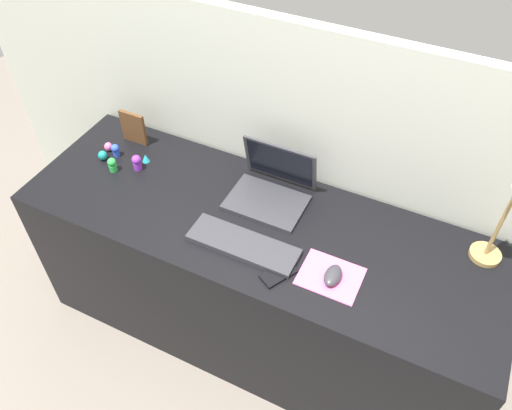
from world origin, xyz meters
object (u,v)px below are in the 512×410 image
Objects in this scene: cell_phone at (279,273)px; toy_figurine_pink at (108,147)px; toy_figurine_purple at (137,162)px; desk_lamp at (501,226)px; toy_figurine_teal at (103,156)px; toy_figurine_green at (113,164)px; toy_figurine_cyan at (146,158)px; laptop at (272,185)px; picture_frame at (133,128)px; mouse at (333,276)px; keyboard at (243,244)px; toy_figurine_blue at (116,150)px.

cell_phone is 0.98m from toy_figurine_pink.
toy_figurine_purple is 0.19m from toy_figurine_pink.
toy_figurine_teal is (-1.54, -0.14, -0.17)m from desk_lamp.
toy_figurine_green is 0.92× the size of toy_figurine_purple.
toy_figurine_teal is at bearing -174.83° from toy_figurine_purple.
toy_figurine_purple reaches higher than cell_phone.
toy_figurine_cyan is at bearing -172.77° from cell_phone.
laptop reaches higher than toy_figurine_pink.
picture_frame is at bearing 72.16° from toy_figurine_teal.
mouse is 0.57m from desk_lamp.
toy_figurine_purple is (-0.59, 0.18, 0.03)m from keyboard.
toy_figurine_blue is at bearing 163.53° from keyboard.
toy_figurine_pink is (-0.77, 0.23, 0.01)m from keyboard.
keyboard reaches higher than cell_phone.
toy_figurine_blue is (-0.13, -0.02, 0.01)m from toy_figurine_cyan.
picture_frame is at bearing -175.36° from cell_phone.
toy_figurine_teal is at bearing 156.72° from toy_figurine_green.
toy_figurine_green reaches higher than mouse.
cell_phone is 0.86m from toy_figurine_green.
toy_figurine_cyan is 0.55× the size of toy_figurine_green.
toy_figurine_blue reaches higher than mouse.
toy_figurine_green is 0.14m from toy_figurine_pink.
picture_frame is at bearing 176.51° from laptop.
toy_figurine_cyan is (-1.38, -0.07, -0.17)m from desk_lamp.
toy_figurine_purple reaches higher than toy_figurine_teal.
keyboard is 9.58× the size of toy_figurine_teal.
desk_lamp is (0.81, 0.02, 0.13)m from laptop.
toy_figurine_purple is 0.14m from toy_figurine_blue.
toy_figurine_blue is at bearing -15.73° from toy_figurine_pink.
desk_lamp is 6.15× the size of toy_figurine_green.
toy_figurine_cyan is 0.51× the size of toy_figurine_purple.
keyboard is at bearing -170.50° from cell_phone.
toy_figurine_green is at bearing -149.43° from toy_figurine_purple.
toy_figurine_green is (0.03, -0.20, -0.04)m from picture_frame.
toy_figurine_pink reaches higher than keyboard.
toy_figurine_cyan is at bearing 3.10° from toy_figurine_pink.
desk_lamp is 1.57m from toy_figurine_pink.
cell_phone is at bearing -13.74° from toy_figurine_teal.
laptop is 3.12× the size of mouse.
mouse is 2.46× the size of toy_figurine_pink.
toy_figurine_green is 1.49× the size of toy_figurine_teal.
toy_figurine_cyan is at bearing 22.47° from toy_figurine_teal.
mouse is at bearing -145.87° from desk_lamp.
keyboard is 1.04× the size of desk_lamp.
laptop is at bearing 93.57° from keyboard.
toy_figurine_pink is (-0.94, 0.29, 0.01)m from cell_phone.
laptop reaches higher than toy_figurine_green.
toy_figurine_cyan is (-0.92, 0.23, -0.00)m from mouse.
picture_frame is at bearing 141.79° from toy_figurine_cyan.
desk_lamp is at bearing 21.34° from keyboard.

